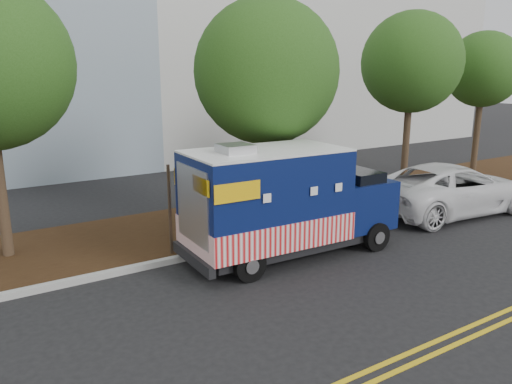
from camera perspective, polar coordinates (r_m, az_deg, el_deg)
ground at (r=12.33m, az=2.38°, el=-8.17°), size 120.00×120.00×0.00m
curb at (r=13.39m, az=-1.05°, el=-5.97°), size 120.00×0.18×0.15m
mulch_strip at (r=15.13m, az=-5.21°, el=-3.67°), size 120.00×4.00×0.15m
centerline_near at (r=9.40m, az=18.70°, el=-16.36°), size 120.00×0.10×0.01m
centerline_far at (r=9.27m, az=19.94°, el=-16.92°), size 120.00×0.10×0.01m
tree_b at (r=14.57m, az=1.20°, el=13.55°), size 4.14×4.14×6.62m
tree_c at (r=19.75m, az=17.37°, el=13.92°), size 3.69×3.69×6.70m
tree_d at (r=23.57m, az=24.55°, el=12.59°), size 3.14×3.14×6.18m
sign_post at (r=12.40m, az=-9.80°, el=-2.36°), size 0.06×0.06×2.40m
food_truck at (r=12.41m, az=3.05°, el=-1.48°), size 5.68×2.29×2.96m
white_car at (r=17.58m, az=21.46°, el=0.39°), size 6.09×3.25×1.63m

